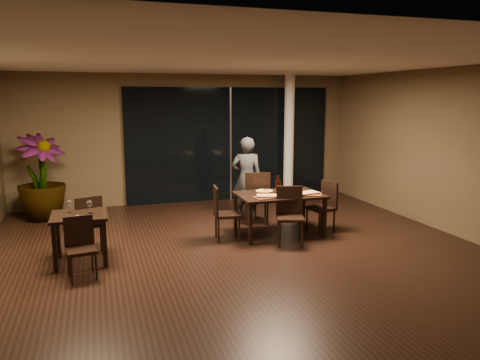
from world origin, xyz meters
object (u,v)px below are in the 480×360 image
at_px(side_table, 80,222).
at_px(chair_main_right, 324,204).
at_px(diner, 247,178).
at_px(potted_plant, 41,177).
at_px(main_table, 279,198).
at_px(bottle_a, 277,185).
at_px(chair_main_far, 257,195).
at_px(bottle_b, 280,186).
at_px(chair_main_near, 290,212).
at_px(chair_side_near, 80,244).
at_px(chair_side_far, 87,221).
at_px(bottle_c, 279,184).
at_px(chair_main_left, 223,210).

height_order(side_table, chair_main_right, chair_main_right).
distance_m(diner, potted_plant, 4.16).
relative_size(main_table, bottle_a, 4.54).
xyz_separation_m(chair_main_far, bottle_b, (0.17, -0.73, 0.30)).
bearing_deg(diner, chair_main_near, 115.20).
bearing_deg(bottle_b, chair_side_near, -161.35).
bearing_deg(chair_main_far, main_table, 114.47).
height_order(main_table, chair_side_near, chair_side_near).
bearing_deg(main_table, chair_main_right, -3.23).
bearing_deg(main_table, bottle_b, 61.23).
relative_size(main_table, chair_side_far, 1.61).
xyz_separation_m(diner, potted_plant, (-3.98, 1.21, 0.03)).
bearing_deg(potted_plant, bottle_a, -30.28).
relative_size(side_table, chair_main_far, 0.77).
bearing_deg(bottle_c, chair_main_near, -94.82).
bearing_deg(bottle_b, bottle_a, -145.79).
bearing_deg(side_table, bottle_c, 9.65).
bearing_deg(side_table, chair_main_left, 11.20).
relative_size(main_table, chair_side_near, 1.77).
height_order(chair_main_far, bottle_b, chair_main_far).
xyz_separation_m(chair_side_near, potted_plant, (-0.81, 3.54, 0.40)).
relative_size(chair_main_far, chair_side_near, 1.23).
xyz_separation_m(main_table, chair_side_far, (-3.30, -0.03, -0.16)).
relative_size(chair_main_far, chair_side_far, 1.12).
bearing_deg(chair_main_far, chair_main_left, 55.92).
height_order(side_table, chair_side_near, chair_side_near).
bearing_deg(chair_main_near, side_table, -162.35).
relative_size(side_table, bottle_b, 2.97).
distance_m(chair_main_near, bottle_b, 0.69).
bearing_deg(side_table, chair_side_near, -88.58).
bearing_deg(chair_main_far, chair_side_near, 44.35).
bearing_deg(potted_plant, diner, -16.95).
relative_size(chair_main_far, bottle_a, 3.16).
relative_size(chair_main_near, diner, 0.58).
height_order(chair_main_far, chair_side_near, chair_main_far).
relative_size(chair_side_far, bottle_a, 2.81).
relative_size(chair_main_right, chair_side_far, 1.00).
bearing_deg(chair_side_far, chair_side_near, 65.86).
height_order(chair_main_right, bottle_a, bottle_a).
relative_size(chair_side_far, chair_side_near, 1.10).
relative_size(chair_main_right, diner, 0.55).
xyz_separation_m(chair_main_left, bottle_b, (1.10, 0.09, 0.36)).
xyz_separation_m(chair_main_near, chair_side_far, (-3.28, 0.52, -0.02)).
relative_size(main_table, bottle_b, 5.56).
distance_m(side_table, chair_side_far, 0.49).
distance_m(side_table, chair_main_near, 3.38).
xyz_separation_m(chair_side_near, bottle_b, (3.42, 1.15, 0.41)).
xyz_separation_m(side_table, bottle_b, (3.43, 0.55, 0.26)).
bearing_deg(diner, chair_side_near, 55.29).
relative_size(chair_main_right, potted_plant, 0.53).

